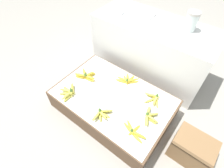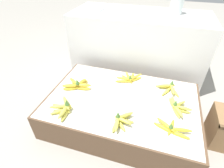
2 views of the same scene
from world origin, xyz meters
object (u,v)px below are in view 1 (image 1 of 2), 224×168
(wooden_crate, at_px, (192,149))
(glass_jar, at_px, (191,21))
(banana_bunch_middle_midright, at_px, (149,116))
(banana_bunch_back_midleft, at_px, (127,80))
(banana_bunch_back_midright, at_px, (154,98))
(banana_bunch_front_midleft, at_px, (102,114))
(banana_bunch_middle_left, at_px, (86,75))
(foam_tray_white, at_px, (143,14))
(banana_bunch_front_midright, at_px, (133,131))
(banana_bunch_front_left, at_px, (69,92))

(wooden_crate, height_order, glass_jar, glass_jar)
(banana_bunch_middle_midright, relative_size, banana_bunch_back_midleft, 0.96)
(banana_bunch_middle_midright, relative_size, banana_bunch_back_midright, 1.05)
(wooden_crate, xyz_separation_m, banana_bunch_front_midleft, (-0.80, -0.27, 0.14))
(banana_bunch_middle_left, height_order, foam_tray_white, foam_tray_white)
(glass_jar, xyz_separation_m, foam_tray_white, (-0.53, -0.00, -0.09))
(banana_bunch_back_midright, height_order, foam_tray_white, foam_tray_white)
(banana_bunch_middle_midright, distance_m, foam_tray_white, 1.16)
(banana_bunch_front_midright, distance_m, banana_bunch_back_midright, 0.42)
(banana_bunch_middle_left, bearing_deg, wooden_crate, 0.33)
(banana_bunch_back_midright, bearing_deg, banana_bunch_middle_left, -165.77)
(banana_bunch_front_midright, height_order, banana_bunch_middle_left, banana_bunch_middle_left)
(banana_bunch_front_left, xyz_separation_m, foam_tray_white, (0.14, 1.12, 0.42))
(banana_bunch_front_midright, bearing_deg, banana_bunch_middle_left, 163.37)
(banana_bunch_front_midright, bearing_deg, banana_bunch_middle_midright, 80.90)
(wooden_crate, xyz_separation_m, glass_jar, (-0.56, 0.84, 0.65))
(foam_tray_white, bearing_deg, glass_jar, 0.52)
(wooden_crate, bearing_deg, banana_bunch_front_midright, -153.04)
(banana_bunch_back_midleft, xyz_separation_m, banana_bunch_back_midright, (0.35, -0.05, 0.00))
(banana_bunch_front_left, relative_size, foam_tray_white, 0.91)
(banana_bunch_back_midleft, bearing_deg, banana_bunch_middle_left, -149.43)
(banana_bunch_middle_left, height_order, glass_jar, glass_jar)
(wooden_crate, bearing_deg, banana_bunch_back_midright, 160.29)
(banana_bunch_front_left, distance_m, banana_bunch_back_midright, 0.85)
(banana_bunch_front_midleft, bearing_deg, banana_bunch_back_midleft, 96.18)
(banana_bunch_front_left, height_order, glass_jar, glass_jar)
(banana_bunch_front_midright, distance_m, glass_jar, 1.20)
(banana_bunch_front_left, bearing_deg, wooden_crate, 12.95)
(banana_bunch_middle_midright, bearing_deg, banana_bunch_middle_left, 178.75)
(banana_bunch_back_midright, xyz_separation_m, foam_tray_white, (-0.58, 0.66, 0.43))
(banana_bunch_front_midright, xyz_separation_m, banana_bunch_middle_midright, (0.03, 0.21, 0.00))
(banana_bunch_back_midright, bearing_deg, banana_bunch_back_midleft, 172.50)
(banana_bunch_front_left, relative_size, banana_bunch_back_midright, 1.09)
(foam_tray_white, bearing_deg, banana_bunch_front_left, -96.92)
(banana_bunch_front_midleft, distance_m, banana_bunch_middle_midright, 0.44)
(banana_bunch_middle_left, bearing_deg, glass_jar, 50.96)
(banana_bunch_front_midright, relative_size, glass_jar, 1.28)
(banana_bunch_middle_left, bearing_deg, banana_bunch_front_left, -84.91)
(banana_bunch_front_midright, bearing_deg, glass_jar, 94.58)
(banana_bunch_middle_midright, height_order, foam_tray_white, foam_tray_white)
(wooden_crate, height_order, banana_bunch_front_midright, banana_bunch_front_midright)
(wooden_crate, relative_size, banana_bunch_middle_left, 1.41)
(banana_bunch_front_midright, relative_size, banana_bunch_back_midleft, 1.09)
(glass_jar, distance_m, foam_tray_white, 0.54)
(banana_bunch_front_midright, xyz_separation_m, glass_jar, (-0.09, 1.08, 0.52))
(banana_bunch_front_left, distance_m, foam_tray_white, 1.20)
(banana_bunch_front_midright, bearing_deg, foam_tray_white, 119.76)
(banana_bunch_back_midright, relative_size, foam_tray_white, 0.84)
(banana_bunch_middle_left, relative_size, foam_tray_white, 0.96)
(banana_bunch_middle_left, bearing_deg, banana_bunch_middle_midright, -1.25)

